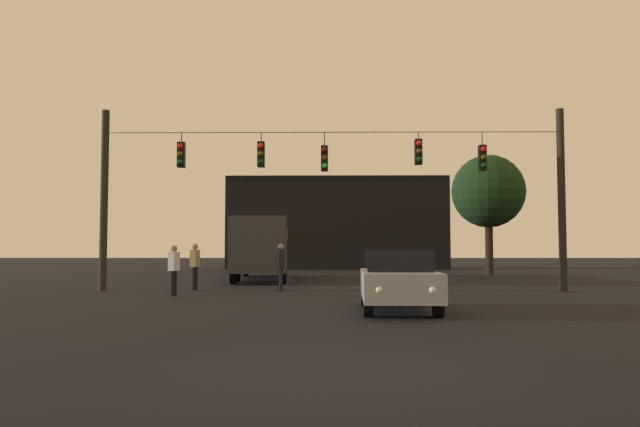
{
  "coord_description": "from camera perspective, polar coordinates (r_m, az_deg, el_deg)",
  "views": [
    {
      "loc": [
        -0.13,
        -8.0,
        1.53
      ],
      "look_at": [
        -0.49,
        19.34,
        3.12
      ],
      "focal_mm": 35.06,
      "sensor_mm": 36.0,
      "label": 1
    }
  ],
  "objects": [
    {
      "name": "car_near_right",
      "position": [
        15.89,
        7.14,
        -5.96
      ],
      "size": [
        1.95,
        4.39,
        1.52
      ],
      "color": "#99999E",
      "rests_on": "ground"
    },
    {
      "name": "pedestrian_crossing_left",
      "position": [
        24.33,
        -11.36,
        -4.49
      ],
      "size": [
        0.33,
        0.41,
        1.77
      ],
      "color": "black",
      "rests_on": "ground"
    },
    {
      "name": "ground_plane",
      "position": [
        32.54,
        1.0,
        -6.02
      ],
      "size": [
        168.0,
        168.0,
        0.0
      ],
      "primitive_type": "plane",
      "color": "black",
      "rests_on": "ground"
    },
    {
      "name": "pedestrian_crossing_center",
      "position": [
        23.16,
        -3.62,
        -4.64
      ],
      "size": [
        0.33,
        0.41,
        1.75
      ],
      "color": "black",
      "rests_on": "ground"
    },
    {
      "name": "overhead_signal_span",
      "position": [
        23.29,
        1.13,
        2.63
      ],
      "size": [
        17.33,
        0.44,
        6.79
      ],
      "color": "black",
      "rests_on": "ground"
    },
    {
      "name": "tree_left_silhouette",
      "position": [
        39.72,
        15.11,
        1.93
      ],
      "size": [
        4.47,
        4.47,
        7.36
      ],
      "color": "black",
      "rests_on": "ground"
    },
    {
      "name": "pedestrian_crossing_right",
      "position": [
        21.44,
        -13.2,
        -4.79
      ],
      "size": [
        0.34,
        0.42,
        1.68
      ],
      "color": "black",
      "rests_on": "ground"
    },
    {
      "name": "corner_building",
      "position": [
        52.24,
        1.53,
        -1.01
      ],
      "size": [
        17.36,
        8.4,
        7.27
      ],
      "color": "black",
      "rests_on": "ground"
    },
    {
      "name": "city_bus",
      "position": [
        32.34,
        -5.28,
        -2.72
      ],
      "size": [
        3.19,
        11.14,
        3.0
      ],
      "color": "#2D2D33",
      "rests_on": "ground"
    }
  ]
}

